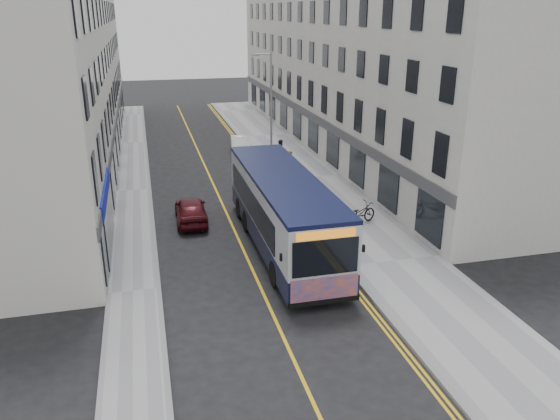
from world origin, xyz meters
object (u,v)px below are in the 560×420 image
pedestrian_near (290,164)px  car_maroon (191,210)px  city_bus (283,209)px  car_white (240,145)px  bicycle (359,214)px  pedestrian_far (281,151)px  streetlamp (270,109)px

pedestrian_near → car_maroon: bearing=-123.3°
city_bus → car_white: bearing=86.0°
bicycle → car_maroon: size_ratio=0.54×
pedestrian_far → car_maroon: 12.31m
bicycle → car_white: bearing=-11.6°
pedestrian_near → pedestrian_far: (0.29, 3.61, -0.03)m
city_bus → car_maroon: size_ratio=3.05×
car_white → car_maroon: size_ratio=1.02×
streetlamp → pedestrian_near: 3.91m
city_bus → car_maroon: bearing=131.3°
streetlamp → pedestrian_far: (1.22, 1.84, -3.40)m
car_white → car_maroon: 14.64m
city_bus → bicycle: size_ratio=5.69×
bicycle → car_maroon: bearing=49.4°
streetlamp → pedestrian_near: size_ratio=4.45×
car_white → streetlamp: bearing=-72.3°
pedestrian_near → car_maroon: size_ratio=0.45×
city_bus → car_maroon: (-3.87, 4.40, -1.25)m
streetlamp → car_white: size_ratio=1.97×
car_maroon → pedestrian_near: bearing=-137.4°
bicycle → car_white: size_ratio=0.53×
pedestrian_far → car_maroon: pedestrian_far is taller
city_bus → pedestrian_far: 14.70m
bicycle → pedestrian_near: pedestrian_near is taller
pedestrian_near → city_bus: bearing=-91.5°
bicycle → car_maroon: (-8.38, 2.70, -0.00)m
streetlamp → car_maroon: (-6.17, -8.00, -3.70)m
car_white → city_bus: bearing=-86.6°
bicycle → pedestrian_near: 9.02m
city_bus → car_white: (1.26, 18.12, -1.26)m
pedestrian_far → pedestrian_near: bearing=-128.1°
bicycle → car_white: (-3.26, 16.41, -0.01)m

